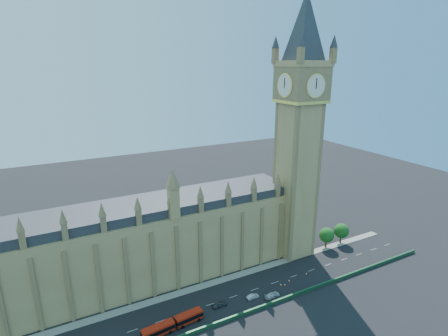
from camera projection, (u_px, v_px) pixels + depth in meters
name	position (u px, v px, depth m)	size (l,w,h in m)	color
ground	(222.00, 300.00, 108.90)	(400.00, 400.00, 0.00)	black
palace_westminster	(122.00, 248.00, 112.57)	(120.00, 20.00, 28.00)	#A3844F
elizabeth_tower	(300.00, 112.00, 122.18)	(20.59, 20.59, 105.00)	#A3844F
bridge_parapet	(236.00, 316.00, 101.08)	(160.00, 0.60, 1.20)	#1E4C2D
kerb_north	(209.00, 284.00, 116.95)	(160.00, 3.00, 0.16)	gray
tree_east_near	(327.00, 235.00, 139.05)	(6.00, 6.00, 8.50)	#382619
tree_east_far	(342.00, 230.00, 142.60)	(6.00, 6.00, 8.50)	#382619
red_bus	(173.00, 324.00, 96.63)	(18.08, 4.32, 3.05)	#B61D0C
car_grey	(219.00, 304.00, 106.02)	(1.92, 4.77, 1.62)	#393C40
car_silver	(253.00, 296.00, 109.76)	(1.40, 4.00, 1.32)	#B8BBC1
car_white	(272.00, 295.00, 110.19)	(2.11, 5.18, 1.50)	silver
cone_a	(289.00, 281.00, 118.21)	(0.50, 0.50, 0.78)	black
cone_b	(285.00, 285.00, 115.95)	(0.59, 0.59, 0.77)	black
cone_c	(281.00, 285.00, 115.95)	(0.60, 0.60, 0.78)	black
cone_d	(306.00, 274.00, 122.18)	(0.53, 0.53, 0.72)	black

